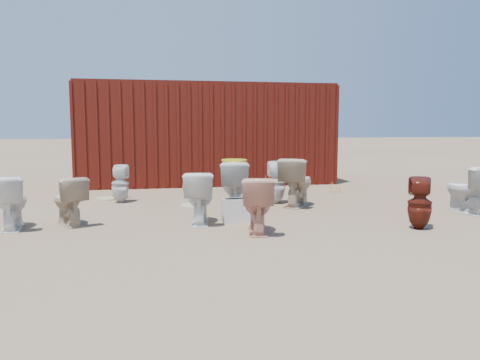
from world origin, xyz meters
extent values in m
plane|color=brown|center=(0.00, 0.00, 0.00)|extent=(100.00, 100.00, 0.00)
cube|color=#45110B|center=(0.00, 5.20, 1.20)|extent=(6.00, 2.40, 2.40)
imported|color=white|center=(-3.24, 0.16, 0.37)|extent=(0.49, 0.76, 0.73)
imported|color=#E59F84|center=(-0.02, -0.69, 0.37)|extent=(0.54, 0.79, 0.74)
imported|color=white|center=(-0.70, 0.06, 0.38)|extent=(0.52, 0.79, 0.75)
imported|color=#57190F|center=(2.19, -0.88, 0.35)|extent=(0.43, 0.43, 0.70)
imported|color=silver|center=(3.60, 0.06, 0.38)|extent=(0.52, 0.80, 0.77)
imported|color=silver|center=(-1.92, 2.18, 0.35)|extent=(0.35, 0.36, 0.69)
imported|color=tan|center=(-2.51, 0.28, 0.34)|extent=(0.65, 0.78, 0.69)
imported|color=#C1AA8D|center=(1.12, 1.19, 0.42)|extent=(0.85, 0.95, 0.85)
imported|color=silver|center=(-0.03, 0.95, 0.41)|extent=(0.58, 0.87, 0.82)
imported|color=white|center=(0.84, 1.56, 0.38)|extent=(0.41, 0.42, 0.76)
ellipsoid|color=gold|center=(-0.03, 0.95, 0.84)|extent=(0.42, 0.52, 0.02)
cube|color=silver|center=(-0.12, 0.02, 0.17)|extent=(0.52, 0.25, 0.35)
ellipsoid|color=#C6B690|center=(-0.68, 1.53, 0.01)|extent=(0.49, 0.57, 0.02)
ellipsoid|color=#C2B38D|center=(-2.23, 2.63, 0.01)|extent=(0.55, 0.59, 0.02)
cone|color=tan|center=(-2.00, 2.71, 0.17)|extent=(0.36, 0.36, 0.33)
cone|color=tan|center=(0.31, 2.22, 0.12)|extent=(0.32, 0.32, 0.24)
cone|color=tan|center=(2.42, 2.62, 0.14)|extent=(0.36, 0.36, 0.28)
cone|color=tan|center=(-0.69, 3.25, 0.14)|extent=(0.30, 0.30, 0.28)
cone|color=tan|center=(1.25, 3.50, 0.15)|extent=(0.34, 0.34, 0.30)
cone|color=tan|center=(3.14, 0.79, 0.14)|extent=(0.28, 0.28, 0.27)
camera|label=1|loc=(-1.37, -6.54, 1.38)|focal=35.00mm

